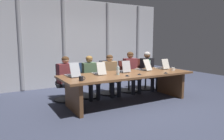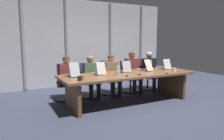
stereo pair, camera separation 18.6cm
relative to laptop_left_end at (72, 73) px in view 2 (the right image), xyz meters
The scene contains 25 objects.
ground_plane 1.57m from the laptop_left_end, 10.79° to the right, with size 11.68×11.68×0.00m, color #383D51.
conference_table 1.38m from the laptop_left_end, 10.79° to the right, with size 3.33×1.12×0.72m.
curtain_backdrop 2.76m from the laptop_left_end, 60.17° to the left, with size 5.84×0.17×2.87m.
laptop_left_end is the anchor object (origin of this frame).
laptop_left_mid 0.65m from the laptop_left_end, ahead, with size 0.23×0.44×0.30m.
laptop_center 1.35m from the laptop_left_end, ahead, with size 0.24×0.38×0.30m.
laptop_right_mid 2.00m from the laptop_left_end, ahead, with size 0.28×0.51×0.30m.
laptop_right_end 2.65m from the laptop_left_end, ahead, with size 0.25×0.41×0.29m.
office_chair_left_end 0.84m from the laptop_left_end, 86.39° to the left, with size 0.60×0.61×0.92m.
office_chair_left_mid 1.09m from the laptop_left_end, 45.86° to the left, with size 0.60×0.60×0.92m.
office_chair_center 1.58m from the laptop_left_end, 28.27° to the left, with size 0.60×0.60×0.95m.
office_chair_right_mid 2.15m from the laptop_left_end, 19.86° to the left, with size 0.60×0.60×0.92m.
office_chair_right_end 2.74m from the laptop_left_end, 15.37° to the left, with size 0.60×0.61×0.95m.
person_left_end 0.58m from the laptop_left_end, 84.82° to the left, with size 0.45×0.57×1.13m.
person_left_mid 0.89m from the laptop_left_end, 39.00° to the left, with size 0.40×0.56×1.12m.
person_center 1.42m from the laptop_left_end, 23.06° to the left, with size 0.41×0.56×1.13m.
person_right_mid 2.08m from the laptop_left_end, 15.73° to the left, with size 0.43×0.57×1.20m.
person_right_end 2.71m from the laptop_left_end, 12.00° to the left, with size 0.42×0.55×1.18m.
water_bottle_primary 2.30m from the laptop_left_end, ahead, with size 0.07×0.07×0.27m.
water_bottle_secondary 1.05m from the laptop_left_end, 18.63° to the right, with size 0.08×0.08×0.22m.
coffee_mug_near 2.65m from the laptop_left_end, 10.79° to the right, with size 0.13×0.08×0.09m.
coffee_mug_far 0.59m from the laptop_left_end, 91.79° to the right, with size 0.14×0.09×0.10m.
conference_mic_left_side 1.55m from the laptop_left_end, 21.41° to the right, with size 0.11×0.11×0.04m, color black.
conference_mic_middle 2.25m from the laptop_left_end, 18.36° to the right, with size 0.11×0.11×0.04m, color black.
conference_mic_right_side 1.23m from the laptop_left_end, 28.13° to the right, with size 0.11×0.11×0.04m, color black.
Camera 2 is at (-2.67, -4.29, 1.52)m, focal length 33.43 mm.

